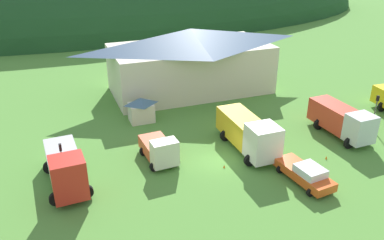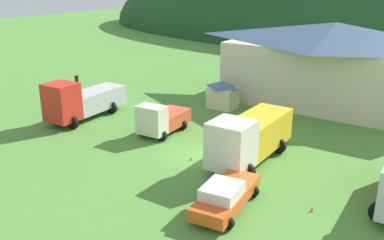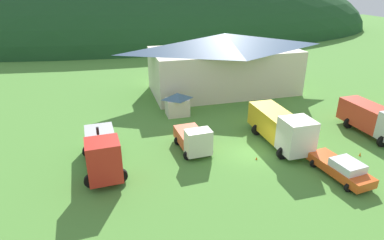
% 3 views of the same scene
% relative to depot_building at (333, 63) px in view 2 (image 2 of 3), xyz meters
% --- Properties ---
extents(ground_plane, '(200.00, 200.00, 0.00)m').
position_rel_depot_building_xyz_m(ground_plane, '(-3.73, -17.24, -4.06)').
color(ground_plane, '#518C38').
extents(depot_building, '(20.74, 10.14, 7.88)m').
position_rel_depot_building_xyz_m(depot_building, '(0.00, 0.00, 0.00)').
color(depot_building, beige).
rests_on(depot_building, ground).
extents(play_shed_cream, '(2.71, 2.18, 2.65)m').
position_rel_depot_building_xyz_m(play_shed_cream, '(-8.05, -6.73, -2.69)').
color(play_shed_cream, beige).
rests_on(play_shed_cream, ground).
extents(crane_truck_red, '(3.49, 7.94, 3.67)m').
position_rel_depot_building_xyz_m(crane_truck_red, '(-16.49, -16.57, -2.34)').
color(crane_truck_red, red).
rests_on(crane_truck_red, ground).
extents(light_truck_cream, '(2.86, 4.87, 2.62)m').
position_rel_depot_building_xyz_m(light_truck_cream, '(-8.60, -15.47, -2.85)').
color(light_truck_cream, beige).
rests_on(light_truck_cream, ground).
extents(heavy_rig_striped, '(3.38, 8.17, 3.55)m').
position_rel_depot_building_xyz_m(heavy_rig_striped, '(-0.43, -16.37, -2.23)').
color(heavy_rig_striped, silver).
rests_on(heavy_rig_striped, ground).
extents(service_pickup_orange, '(2.81, 5.57, 1.66)m').
position_rel_depot_building_xyz_m(service_pickup_orange, '(1.37, -22.61, -3.23)').
color(service_pickup_orange, '#E3551D').
rests_on(service_pickup_orange, ground).
extents(traffic_light_west, '(0.20, 0.32, 3.92)m').
position_rel_depot_building_xyz_m(traffic_light_west, '(-16.64, -16.71, -1.64)').
color(traffic_light_west, '#4C4C51').
rests_on(traffic_light_west, ground).
extents(traffic_cone_near_pickup, '(0.36, 0.36, 0.63)m').
position_rel_depot_building_xyz_m(traffic_cone_near_pickup, '(5.35, -20.22, -4.06)').
color(traffic_cone_near_pickup, orange).
rests_on(traffic_cone_near_pickup, ground).
extents(traffic_cone_mid_row, '(0.36, 0.36, 0.52)m').
position_rel_depot_building_xyz_m(traffic_cone_mid_row, '(-3.75, -18.36, -4.06)').
color(traffic_cone_mid_row, orange).
rests_on(traffic_cone_mid_row, ground).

